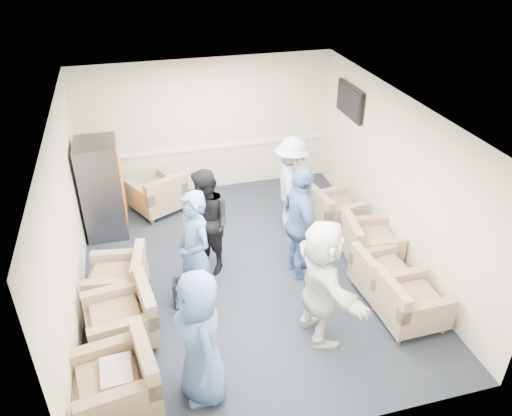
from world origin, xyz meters
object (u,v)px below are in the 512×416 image
object	(u,v)px
person_back_right	(292,185)
person_front_left	(200,338)
armchair_left_far	(121,280)
armchair_right_far	(333,211)
armchair_corner	(159,196)
person_back_left	(207,223)
armchair_right_near	(407,304)
person_mid_right	(301,224)
vending_machine	(102,188)
armchair_left_mid	(125,319)
armchair_right_midfar	(367,243)
armchair_left_near	(120,383)
armchair_right_midnear	(380,276)
person_front_right	(322,282)
person_mid_left	(195,253)

from	to	relation	value
person_back_right	person_front_left	bearing A→B (deg)	157.58
armchair_left_far	armchair_right_far	bearing A→B (deg)	114.59
armchair_corner	person_back_left	xyz separation A→B (m)	(0.60, -2.01, 0.53)
armchair_right_near	person_mid_right	size ratio (longest dim) A/B	0.45
person_back_right	person_back_left	bearing A→B (deg)	128.14
armchair_corner	vending_machine	world-z (taller)	vending_machine
armchair_left_mid	armchair_corner	bearing A→B (deg)	159.35
armchair_right_midfar	armchair_right_far	world-z (taller)	armchair_right_midfar
armchair_left_near	armchair_right_near	world-z (taller)	armchair_left_near
armchair_right_midnear	person_back_left	xyz separation A→B (m)	(-2.39, 1.26, 0.56)
person_front_left	person_mid_right	xyz separation A→B (m)	(1.85, 1.88, 0.05)
armchair_left_far	person_back_left	xyz separation A→B (m)	(1.37, 0.38, 0.54)
vending_machine	person_back_left	distance (m)	2.21
person_back_left	person_front_right	size ratio (longest dim) A/B	0.96
armchair_right_midnear	armchair_right_far	bearing A→B (deg)	-4.53
armchair_right_midnear	person_front_left	distance (m)	3.16
armchair_right_midfar	person_front_left	world-z (taller)	person_front_left
person_back_left	person_mid_right	bearing A→B (deg)	43.27
vending_machine	person_front_right	bearing A→B (deg)	-51.40
armchair_left_mid	armchair_right_midnear	xyz separation A→B (m)	(3.74, 0.01, -0.03)
armchair_right_far	person_back_right	bearing A→B (deg)	66.81
armchair_right_midfar	person_mid_left	xyz separation A→B (m)	(-2.87, -0.38, 0.61)
armchair_left_far	person_front_left	world-z (taller)	person_front_left
armchair_left_far	armchair_right_midfar	distance (m)	3.94
armchair_left_far	person_front_right	xyz separation A→B (m)	(2.55, -1.46, 0.58)
armchair_left_mid	armchair_right_near	size ratio (longest dim) A/B	1.16
armchair_left_mid	person_front_left	bearing A→B (deg)	29.08
person_front_left	person_mid_right	world-z (taller)	person_mid_right
vending_machine	person_back_right	size ratio (longest dim) A/B	0.99
person_front_right	person_front_left	bearing A→B (deg)	103.46
person_front_left	person_back_left	distance (m)	2.45
vending_machine	armchair_right_midfar	bearing A→B (deg)	-26.21
person_back_right	armchair_right_midfar	bearing A→B (deg)	-134.18
person_mid_left	armchair_right_midnear	bearing A→B (deg)	59.46
person_front_left	person_back_left	size ratio (longest dim) A/B	1.02
armchair_right_midfar	armchair_right_far	size ratio (longest dim) A/B	1.03
armchair_right_midfar	person_front_left	distance (m)	3.67
armchair_left_mid	person_back_left	xyz separation A→B (m)	(1.35, 1.26, 0.52)
armchair_left_mid	armchair_right_midnear	world-z (taller)	armchair_left_mid
armchair_left_mid	person_mid_left	xyz separation A→B (m)	(1.03, 0.42, 0.59)
person_mid_right	person_front_right	world-z (taller)	person_mid_right
armchair_left_mid	vending_machine	xyz separation A→B (m)	(-0.21, 2.84, 0.52)
armchair_right_near	vending_machine	xyz separation A→B (m)	(-4.00, 3.52, 0.54)
armchair_left_mid	armchair_right_far	world-z (taller)	armchair_left_mid
armchair_left_far	armchair_right_midnear	distance (m)	3.87
person_front_right	person_mid_left	bearing A→B (deg)	51.17
person_front_left	person_front_right	distance (m)	1.76
armchair_right_far	person_mid_left	xyz separation A→B (m)	(-2.72, -1.48, 0.62)
armchair_right_midnear	person_back_left	distance (m)	2.76
armchair_left_near	person_back_left	world-z (taller)	person_back_left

